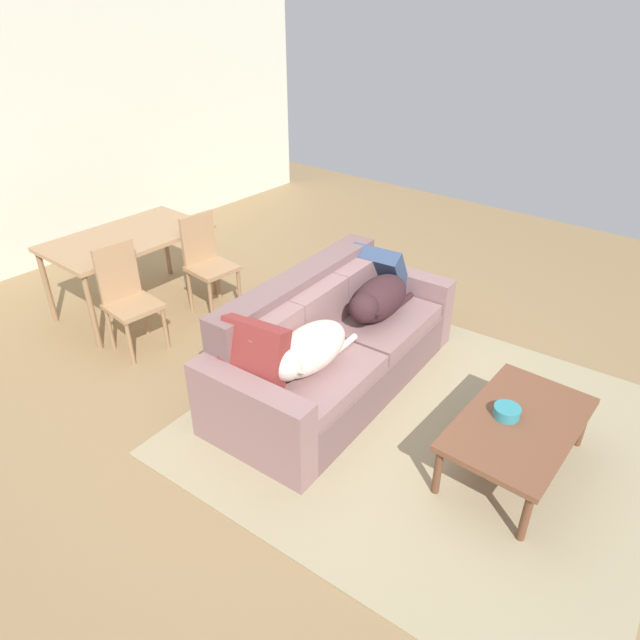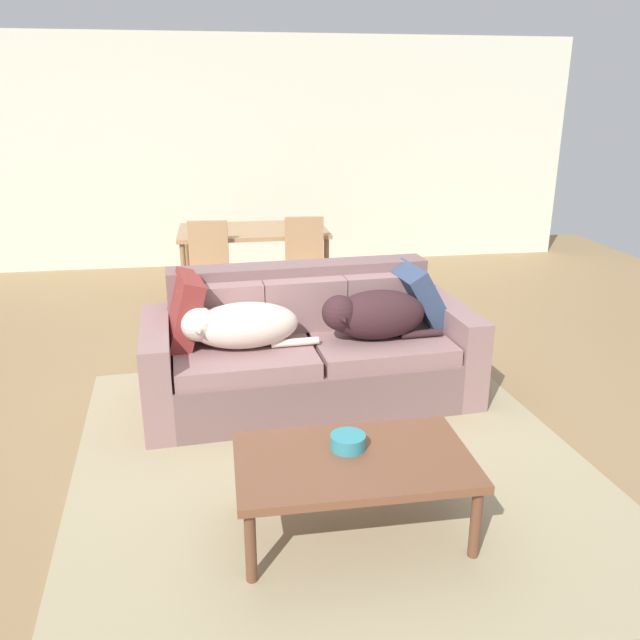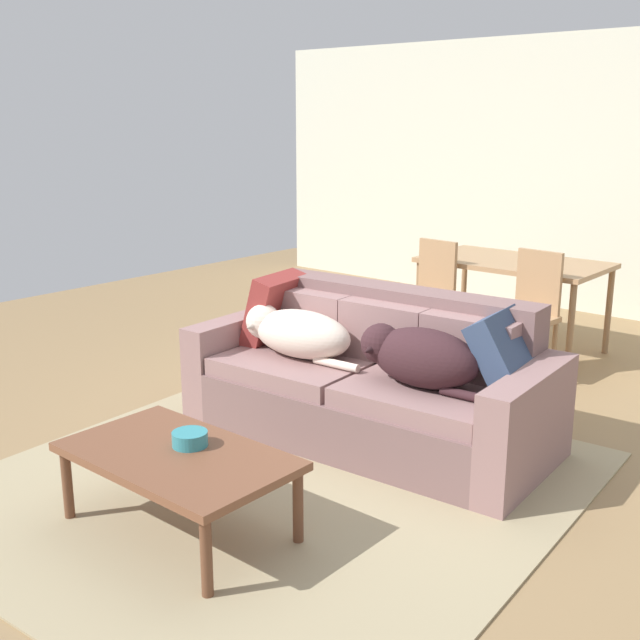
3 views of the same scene
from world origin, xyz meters
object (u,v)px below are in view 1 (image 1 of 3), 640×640
(throw_pillow_by_left_arm, at_px, (253,357))
(dining_chair_near_right, at_px, (207,259))
(dog_on_left_cushion, at_px, (307,350))
(dining_table, at_px, (128,242))
(dining_chair_near_left, at_px, (127,295))
(dog_on_right_cushion, at_px, (378,300))
(throw_pillow_by_right_arm, at_px, (379,270))
(coffee_table, at_px, (519,426))
(bowl_on_coffee_table, at_px, (507,412))
(couch, at_px, (330,346))

(throw_pillow_by_left_arm, height_order, dining_chair_near_right, dining_chair_near_right)
(dog_on_left_cushion, xyz_separation_m, dining_table, (0.24, 2.44, 0.08))
(dog_on_left_cushion, distance_m, dining_chair_near_left, 1.86)
(dog_on_right_cushion, relative_size, throw_pillow_by_right_arm, 1.83)
(coffee_table, distance_m, dining_chair_near_right, 3.21)
(dog_on_left_cushion, bearing_deg, dining_chair_near_left, 92.49)
(dog_on_left_cushion, height_order, dining_chair_near_left, dining_chair_near_left)
(throw_pillow_by_left_arm, distance_m, bowl_on_coffee_table, 1.67)
(couch, distance_m, dog_on_right_cushion, 0.53)
(dog_on_right_cushion, distance_m, dining_chair_near_right, 1.84)
(bowl_on_coffee_table, xyz_separation_m, dining_chair_near_right, (0.22, 3.11, 0.09))
(couch, distance_m, throw_pillow_by_left_arm, 0.89)
(coffee_table, bearing_deg, throw_pillow_by_left_arm, 118.35)
(dog_on_left_cushion, relative_size, dog_on_right_cushion, 1.06)
(throw_pillow_by_right_arm, bearing_deg, bowl_on_coffee_table, -118.13)
(dining_chair_near_left, bearing_deg, throw_pillow_by_left_arm, -90.19)
(throw_pillow_by_right_arm, distance_m, dining_chair_near_right, 1.68)
(throw_pillow_by_left_arm, height_order, coffee_table, throw_pillow_by_left_arm)
(coffee_table, height_order, bowl_on_coffee_table, bowl_on_coffee_table)
(dog_on_right_cushion, distance_m, throw_pillow_by_left_arm, 1.25)
(dining_chair_near_left, bearing_deg, throw_pillow_by_right_arm, -41.51)
(throw_pillow_by_right_arm, distance_m, bowl_on_coffee_table, 1.77)
(couch, xyz_separation_m, coffee_table, (-0.00, -1.52, 0.03))
(couch, height_order, dog_on_right_cushion, couch)
(dining_chair_near_right, bearing_deg, dog_on_left_cushion, -105.91)
(throw_pillow_by_right_arm, xyz_separation_m, bowl_on_coffee_table, (-0.83, -1.55, -0.22))
(dining_chair_near_right, bearing_deg, throw_pillow_by_left_arm, -117.34)
(dining_table, height_order, dining_chair_near_right, dining_chair_near_right)
(throw_pillow_by_right_arm, height_order, dining_chair_near_left, dining_chair_near_left)
(throw_pillow_by_left_arm, bearing_deg, dining_chair_near_right, 58.31)
(throw_pillow_by_left_arm, distance_m, dining_chair_near_left, 1.69)
(couch, xyz_separation_m, throw_pillow_by_left_arm, (-0.82, 0.00, 0.33))
(couch, relative_size, coffee_table, 2.05)
(throw_pillow_by_left_arm, height_order, bowl_on_coffee_table, throw_pillow_by_left_arm)
(dining_table, bearing_deg, throw_pillow_by_right_arm, -64.07)
(dining_chair_near_left, bearing_deg, dining_chair_near_right, 4.71)
(dining_table, xyz_separation_m, dining_chair_near_left, (-0.44, -0.59, -0.18))
(dog_on_left_cushion, height_order, coffee_table, dog_on_left_cushion)
(bowl_on_coffee_table, bearing_deg, couch, 89.56)
(dog_on_right_cushion, xyz_separation_m, dining_chair_near_right, (-0.20, 1.82, -0.10))
(dog_on_left_cushion, height_order, dining_chair_near_right, dining_chair_near_right)
(dining_table, height_order, dining_chair_near_left, dining_chair_near_left)
(throw_pillow_by_left_arm, relative_size, dining_table, 0.32)
(dog_on_left_cushion, relative_size, bowl_on_coffee_table, 5.18)
(dining_table, xyz_separation_m, dining_chair_near_right, (0.44, -0.59, -0.16))
(throw_pillow_by_right_arm, xyz_separation_m, coffee_table, (-0.82, -1.63, -0.30))
(throw_pillow_by_left_arm, height_order, throw_pillow_by_right_arm, throw_pillow_by_left_arm)
(bowl_on_coffee_table, bearing_deg, throw_pillow_by_right_arm, 61.87)
(dog_on_right_cushion, bearing_deg, dining_chair_near_right, 92.54)
(bowl_on_coffee_table, distance_m, dining_chair_near_right, 3.12)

